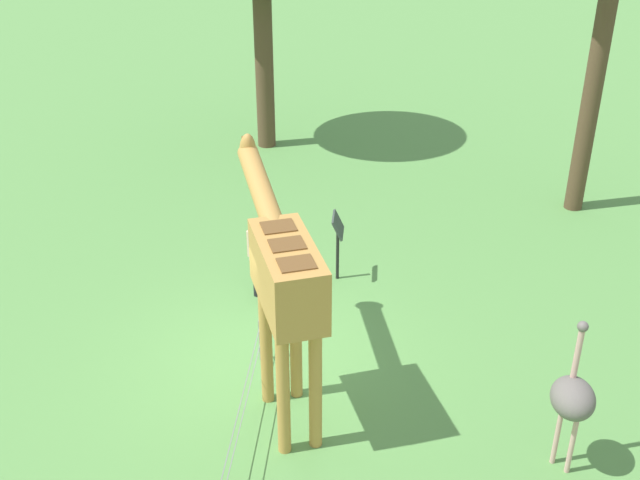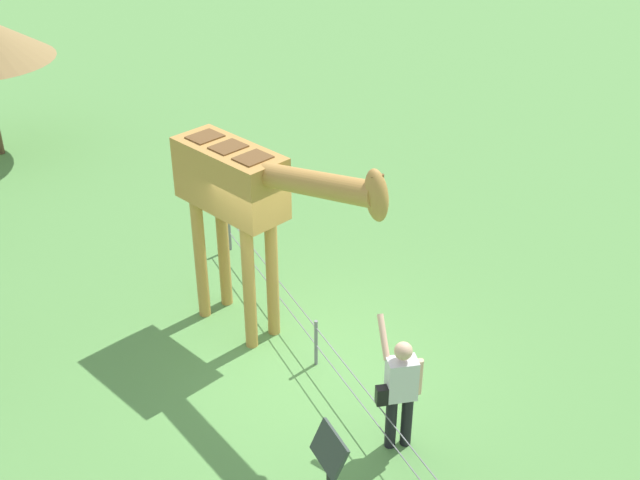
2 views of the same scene
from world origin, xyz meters
TOP-DOWN VIEW (x-y plane):
  - ground_plane at (0.00, 0.00)m, footprint 60.00×60.00m
  - giraffe at (-1.12, -0.42)m, footprint 3.63×1.70m
  - visitor at (1.85, 0.35)m, footprint 0.71×0.59m
  - ostrich at (-2.01, -4.21)m, footprint 0.70×0.56m
  - info_sign at (2.59, -0.96)m, footprint 0.56×0.21m
  - wire_fence at (0.00, 0.12)m, footprint 7.05×0.05m

SIDE VIEW (x-z plane):
  - ground_plane at x=0.00m, z-range 0.00..0.00m
  - wire_fence at x=0.00m, z-range 0.03..0.78m
  - visitor at x=1.85m, z-range 0.05..1.75m
  - info_sign at x=2.59m, z-range 0.29..1.61m
  - ostrich at x=-2.01m, z-range 0.05..2.30m
  - giraffe at x=-1.12m, z-range 0.57..4.04m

